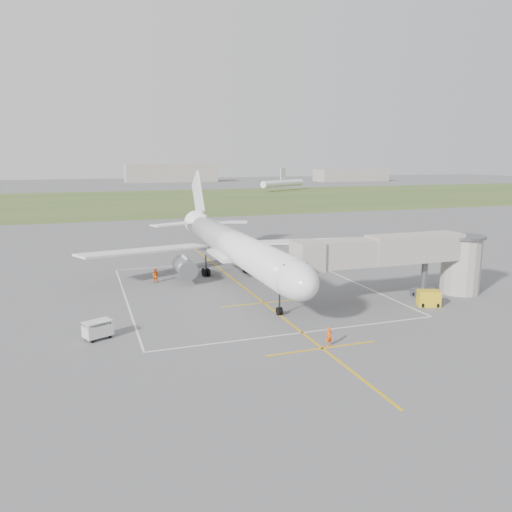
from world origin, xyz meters
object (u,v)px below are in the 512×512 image
object	(u,v)px
gpu_unit	(429,298)
ramp_worker_nose	(329,337)
airliner	(235,247)
baggage_cart	(98,330)
ramp_worker_wing	(155,275)
jet_bridge	(408,257)

from	to	relation	value
gpu_unit	ramp_worker_nose	bearing A→B (deg)	-134.06
airliner	ramp_worker_nose	bearing A→B (deg)	-88.26
gpu_unit	baggage_cart	distance (m)	33.51
baggage_cart	ramp_worker_wing	world-z (taller)	ramp_worker_wing
jet_bridge	ramp_worker_nose	size ratio (longest dim) A/B	14.25
gpu_unit	jet_bridge	bearing A→B (deg)	118.66
jet_bridge	baggage_cart	distance (m)	33.39
jet_bridge	baggage_cart	size ratio (longest dim) A/B	8.70
airliner	ramp_worker_wing	bearing A→B (deg)	166.28
airliner	ramp_worker_nose	distance (m)	24.71
airliner	baggage_cart	distance (m)	24.10
gpu_unit	ramp_worker_wing	bearing A→B (deg)	164.26
gpu_unit	baggage_cart	size ratio (longest dim) A/B	0.97
airliner	jet_bridge	size ratio (longest dim) A/B	2.00
ramp_worker_wing	jet_bridge	bearing A→B (deg)	-179.51
ramp_worker_nose	ramp_worker_wing	distance (m)	28.81
jet_bridge	gpu_unit	xyz separation A→B (m)	(0.39, -3.34, -3.92)
ramp_worker_wing	airliner	bearing A→B (deg)	-160.11
ramp_worker_nose	ramp_worker_wing	world-z (taller)	ramp_worker_wing
ramp_worker_wing	gpu_unit	bearing A→B (deg)	175.97
airliner	ramp_worker_wing	size ratio (longest dim) A/B	26.44
jet_bridge	airliner	bearing A→B (deg)	137.81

